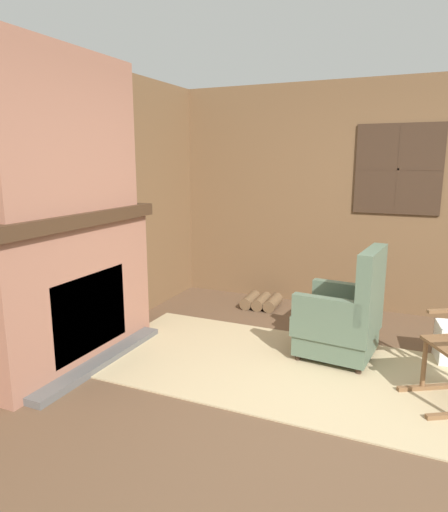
{
  "coord_description": "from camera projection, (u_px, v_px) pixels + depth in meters",
  "views": [
    {
      "loc": [
        0.4,
        -2.93,
        1.74
      ],
      "look_at": [
        -1.2,
        0.69,
        0.9
      ],
      "focal_mm": 32.0,
      "sensor_mm": 36.0,
      "label": 1
    }
  ],
  "objects": [
    {
      "name": "decorative_plate_on_mantel",
      "position": [
        65.0,
        195.0,
        3.8
      ],
      "size": [
        0.07,
        0.28,
        0.28
      ],
      "color": "#336093",
      "rests_on": "fireplace_hearth"
    },
    {
      "name": "firewood_stack",
      "position": [
        261.0,
        301.0,
        5.48
      ],
      "size": [
        0.44,
        0.42,
        0.14
      ],
      "rotation": [
        0.0,
        0.0,
        0.04
      ],
      "color": "brown",
      "rests_on": "ground"
    },
    {
      "name": "ground_plane",
      "position": [
        342.0,
        417.0,
        3.14
      ],
      "size": [
        14.0,
        14.0,
        0.0
      ],
      "primitive_type": "plane",
      "color": "brown"
    },
    {
      "name": "chimney_breast",
      "position": [
        63.0,
        132.0,
        3.65
      ],
      "size": [
        0.31,
        1.53,
        1.28
      ],
      "color": "#93604C",
      "rests_on": "fireplace_hearth"
    },
    {
      "name": "area_rug",
      "position": [
        282.0,
        367.0,
        3.88
      ],
      "size": [
        3.24,
        1.62,
        0.01
      ],
      "color": "tan",
      "rests_on": "ground"
    },
    {
      "name": "armchair",
      "position": [
        343.0,
        319.0,
        4.01
      ],
      "size": [
        0.72,
        0.69,
        1.01
      ],
      "rotation": [
        0.0,
        0.0,
        3.04
      ],
      "color": "#516651",
      "rests_on": "ground"
    },
    {
      "name": "wood_panel_wall_left",
      "position": [
        50.0,
        211.0,
        3.86
      ],
      "size": [
        0.06,
        5.56,
        2.62
      ],
      "color": "brown",
      "rests_on": "ground"
    },
    {
      "name": "wood_panel_wall_back",
      "position": [
        387.0,
        198.0,
        5.11
      ],
      "size": [
        5.56,
        0.09,
        2.62
      ],
      "color": "brown",
      "rests_on": "ground"
    },
    {
      "name": "storage_case",
      "position": [
        95.0,
        200.0,
        4.12
      ],
      "size": [
        0.15,
        0.21,
        0.14
      ],
      "color": "black",
      "rests_on": "fireplace_hearth"
    },
    {
      "name": "fireplace_hearth",
      "position": [
        75.0,
        289.0,
        3.91
      ],
      "size": [
        0.56,
        1.84,
        1.31
      ],
      "color": "#93604C",
      "rests_on": "ground"
    }
  ]
}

